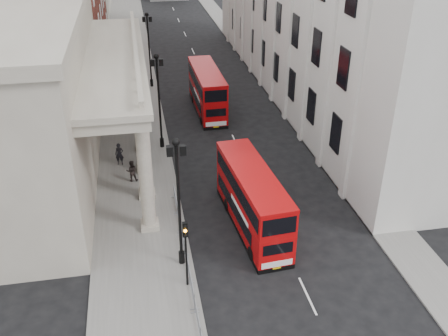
% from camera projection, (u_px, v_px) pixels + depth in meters
% --- Properties ---
extents(ground, '(260.00, 260.00, 0.00)m').
position_uv_depth(ground, '(201.00, 310.00, 26.90)').
color(ground, black).
rests_on(ground, ground).
extents(sidewalk_west, '(6.00, 140.00, 0.12)m').
position_uv_depth(sidewalk_west, '(132.00, 107.00, 52.21)').
color(sidewalk_west, slate).
rests_on(sidewalk_west, ground).
extents(sidewalk_east, '(3.00, 140.00, 0.12)m').
position_uv_depth(sidewalk_east, '(284.00, 97.00, 54.83)').
color(sidewalk_east, slate).
rests_on(sidewalk_east, ground).
extents(kerb, '(0.20, 140.00, 0.14)m').
position_uv_depth(kerb, '(160.00, 105.00, 52.67)').
color(kerb, slate).
rests_on(kerb, ground).
extents(portico_building, '(9.00, 28.00, 12.00)m').
position_uv_depth(portico_building, '(29.00, 99.00, 37.82)').
color(portico_building, gray).
rests_on(portico_building, ground).
extents(lamp_post_south, '(1.05, 0.44, 8.32)m').
position_uv_depth(lamp_post_south, '(178.00, 195.00, 27.87)').
color(lamp_post_south, black).
rests_on(lamp_post_south, sidewalk_west).
extents(lamp_post_mid, '(1.05, 0.44, 8.32)m').
position_uv_depth(lamp_post_mid, '(159.00, 95.00, 41.64)').
color(lamp_post_mid, black).
rests_on(lamp_post_mid, sidewalk_west).
extents(lamp_post_north, '(1.05, 0.44, 8.32)m').
position_uv_depth(lamp_post_north, '(149.00, 45.00, 55.41)').
color(lamp_post_north, black).
rests_on(lamp_post_north, sidewalk_west).
extents(traffic_light, '(0.28, 0.33, 4.30)m').
position_uv_depth(traffic_light, '(186.00, 243.00, 27.02)').
color(traffic_light, black).
rests_on(traffic_light, sidewalk_west).
extents(crowd_barriers, '(0.50, 18.75, 1.10)m').
position_uv_depth(crowd_barriers, '(189.00, 274.00, 28.43)').
color(crowd_barriers, gray).
rests_on(crowd_barriers, sidewalk_west).
extents(bus_near, '(3.13, 9.86, 4.19)m').
position_uv_depth(bus_near, '(252.00, 199.00, 32.62)').
color(bus_near, '#B7080A').
rests_on(bus_near, ground).
extents(bus_far, '(2.57, 10.03, 4.31)m').
position_uv_depth(bus_far, '(207.00, 90.00, 50.52)').
color(bus_far, '#B1080A').
rests_on(bus_far, ground).
extents(pedestrian_a, '(0.73, 0.53, 1.86)m').
position_uv_depth(pedestrian_a, '(119.00, 154.00, 40.65)').
color(pedestrian_a, black).
rests_on(pedestrian_a, sidewalk_west).
extents(pedestrian_b, '(0.85, 0.66, 1.73)m').
position_uv_depth(pedestrian_b, '(132.00, 171.00, 38.33)').
color(pedestrian_b, black).
rests_on(pedestrian_b, sidewalk_west).
extents(pedestrian_c, '(1.10, 1.00, 1.89)m').
position_uv_depth(pedestrian_c, '(143.00, 154.00, 40.60)').
color(pedestrian_c, black).
rests_on(pedestrian_c, sidewalk_west).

